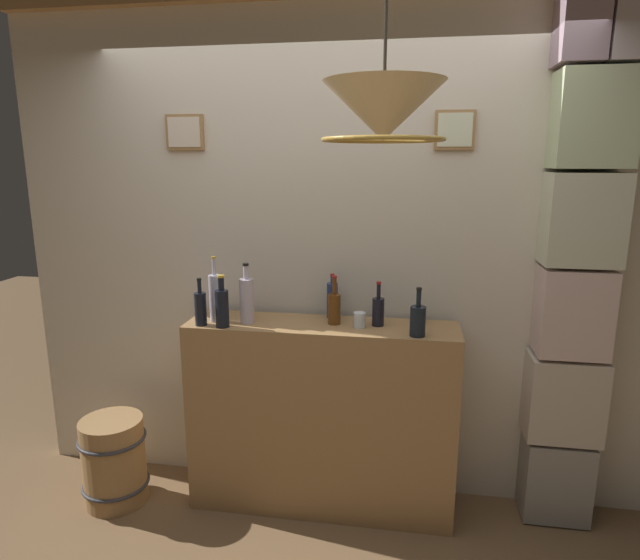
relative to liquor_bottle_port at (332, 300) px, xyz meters
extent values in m
cube|color=beige|center=(-0.04, 0.13, 0.26)|extent=(3.60, 0.08, 2.85)
cube|color=#9E7547|center=(-0.83, 0.08, 0.89)|extent=(0.21, 0.03, 0.19)
cube|color=beige|center=(-0.83, 0.06, 0.89)|extent=(0.18, 0.01, 0.16)
cube|color=#9E7547|center=(0.61, 0.08, 0.89)|extent=(0.20, 0.03, 0.19)
cube|color=beige|center=(0.61, 0.06, 0.89)|extent=(0.17, 0.01, 0.16)
cube|color=gray|center=(1.23, 0.00, -0.93)|extent=(0.34, 0.29, 0.45)
cube|color=#BCB09E|center=(1.23, 0.00, -0.47)|extent=(0.37, 0.29, 0.45)
cube|color=beige|center=(1.23, 0.00, 0.00)|extent=(0.34, 0.29, 0.45)
cube|color=beige|center=(1.23, 0.00, 0.46)|extent=(0.35, 0.29, 0.45)
cube|color=#B4C497|center=(1.23, 0.00, 0.93)|extent=(0.35, 0.29, 0.45)
cube|color=gray|center=(1.13, 0.00, 1.40)|extent=(0.19, 0.29, 0.45)
cube|color=#B4A8AA|center=(1.33, 0.00, 1.40)|extent=(0.17, 0.29, 0.45)
cube|color=#9E7547|center=(-0.04, -0.13, -0.63)|extent=(1.44, 0.35, 1.06)
cylinder|color=navy|center=(0.00, 0.00, 0.00)|extent=(0.06, 0.06, 0.19)
cylinder|color=navy|center=(0.00, 0.00, 0.11)|extent=(0.02, 0.02, 0.04)
cylinder|color=maroon|center=(0.00, 0.00, 0.14)|extent=(0.02, 0.02, 0.01)
cylinder|color=black|center=(0.26, -0.11, -0.03)|extent=(0.06, 0.06, 0.15)
cylinder|color=black|center=(0.26, -0.11, 0.08)|extent=(0.02, 0.02, 0.08)
cylinder|color=maroon|center=(0.26, -0.11, 0.13)|extent=(0.02, 0.02, 0.01)
cylinder|color=#B7B3CA|center=(-0.61, -0.16, 0.02)|extent=(0.06, 0.06, 0.25)
cylinder|color=#B7B3CA|center=(-0.61, -0.16, 0.19)|extent=(0.02, 0.02, 0.09)
cylinder|color=#B7932D|center=(-0.61, -0.16, 0.24)|extent=(0.02, 0.02, 0.01)
cylinder|color=black|center=(-0.54, -0.26, 0.00)|extent=(0.07, 0.07, 0.19)
cylinder|color=black|center=(-0.54, -0.26, 0.13)|extent=(0.03, 0.03, 0.07)
cylinder|color=#B7932D|center=(-0.54, -0.26, 0.17)|extent=(0.04, 0.04, 0.01)
cylinder|color=black|center=(-0.66, -0.25, -0.01)|extent=(0.06, 0.06, 0.17)
cylinder|color=black|center=(-0.66, -0.25, 0.11)|extent=(0.02, 0.02, 0.07)
cylinder|color=black|center=(-0.66, -0.25, 0.14)|extent=(0.02, 0.02, 0.01)
cylinder|color=black|center=(0.46, -0.24, -0.03)|extent=(0.08, 0.08, 0.15)
cylinder|color=black|center=(0.46, -0.24, 0.09)|extent=(0.02, 0.02, 0.08)
cylinder|color=black|center=(0.46, -0.24, 0.14)|extent=(0.03, 0.03, 0.01)
cylinder|color=#C0B5C8|center=(-0.43, -0.17, 0.02)|extent=(0.07, 0.07, 0.24)
cylinder|color=#C0B5C8|center=(-0.43, -0.17, 0.17)|extent=(0.03, 0.03, 0.07)
cylinder|color=black|center=(-0.43, -0.17, 0.21)|extent=(0.03, 0.03, 0.01)
cylinder|color=#5E3513|center=(0.03, -0.11, -0.02)|extent=(0.07, 0.07, 0.16)
cylinder|color=#5E3513|center=(0.03, -0.11, 0.10)|extent=(0.02, 0.02, 0.09)
cylinder|color=maroon|center=(0.03, -0.11, 0.15)|extent=(0.03, 0.03, 0.01)
cylinder|color=silver|center=(0.46, -0.02, -0.06)|extent=(0.07, 0.07, 0.09)
cylinder|color=silver|center=(0.16, -0.15, -0.06)|extent=(0.06, 0.06, 0.08)
cone|color=beige|center=(0.29, -0.79, 0.92)|extent=(0.44, 0.44, 0.21)
cylinder|color=black|center=(0.29, -0.79, 1.16)|extent=(0.01, 0.01, 0.28)
torus|color=#AD8433|center=(0.29, -0.79, 0.82)|extent=(0.45, 0.45, 0.02)
cylinder|color=#9E7547|center=(-1.20, -0.30, -0.91)|extent=(0.34, 0.34, 0.50)
torus|color=#333338|center=(-1.20, -0.30, -0.77)|extent=(0.37, 0.37, 0.02)
torus|color=#333338|center=(-1.20, -0.30, -1.05)|extent=(0.37, 0.37, 0.02)
camera|label=1|loc=(0.40, -2.80, 0.75)|focal=30.06mm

